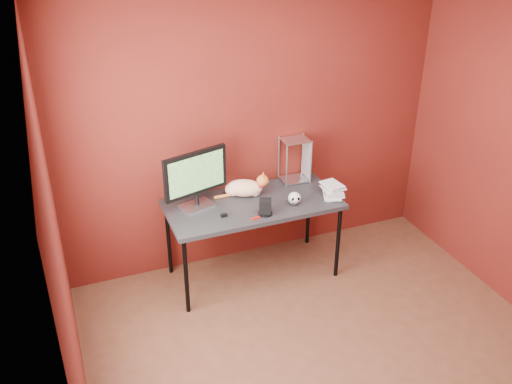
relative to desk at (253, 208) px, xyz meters
name	(u,v)px	position (x,y,z in m)	size (l,w,h in m)	color
room	(355,199)	(0.15, -1.37, 0.75)	(3.52, 3.52, 2.61)	#512C1B
desk	(253,208)	(0.00, 0.00, 0.00)	(1.50, 0.70, 0.75)	black
monitor	(196,177)	(-0.47, 0.10, 0.33)	(0.58, 0.26, 0.51)	#BABAC0
cat	(245,188)	(-0.02, 0.15, 0.13)	(0.47, 0.29, 0.22)	orange
skull_mug	(294,198)	(0.32, -0.15, 0.11)	(0.11, 0.11, 0.11)	silver
speaker	(265,207)	(0.02, -0.23, 0.11)	(0.13, 0.12, 0.14)	black
book_stack	(328,132)	(0.63, -0.12, 0.66)	(0.21, 0.24, 1.21)	beige
wire_rack	(295,160)	(0.51, 0.26, 0.26)	(0.25, 0.21, 0.42)	#BABAC0
pocket_knife	(256,218)	(-0.08, -0.27, 0.06)	(0.07, 0.02, 0.01)	#AD140D
black_gadget	(224,215)	(-0.31, -0.14, 0.06)	(0.05, 0.03, 0.02)	black
washer	(263,211)	(0.02, -0.18, 0.05)	(0.05, 0.05, 0.00)	#BABAC0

